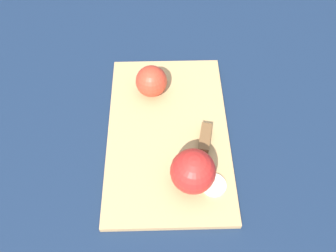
{
  "coord_description": "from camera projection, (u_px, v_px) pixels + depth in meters",
  "views": [
    {
      "loc": [
        0.39,
        -0.03,
        0.63
      ],
      "look_at": [
        0.0,
        0.0,
        0.04
      ],
      "focal_mm": 35.0,
      "sensor_mm": 36.0,
      "label": 1
    }
  ],
  "objects": [
    {
      "name": "ground_plane",
      "position": [
        168.0,
        134.0,
        0.75
      ],
      "size": [
        4.0,
        4.0,
        0.0
      ],
      "primitive_type": "plane",
      "color": "#14233D"
    },
    {
      "name": "cutting_board",
      "position": [
        168.0,
        133.0,
        0.74
      ],
      "size": [
        0.45,
        0.29,
        0.02
      ],
      "color": "tan",
      "rests_on": "ground_plane"
    },
    {
      "name": "apple_half_left",
      "position": [
        151.0,
        81.0,
        0.77
      ],
      "size": [
        0.07,
        0.07,
        0.07
      ],
      "rotation": [
        0.0,
        0.0,
        2.95
      ],
      "color": "red",
      "rests_on": "cutting_board"
    },
    {
      "name": "apple_half_right",
      "position": [
        193.0,
        171.0,
        0.63
      ],
      "size": [
        0.09,
        0.09,
        0.09
      ],
      "rotation": [
        0.0,
        0.0,
        2.49
      ],
      "color": "red",
      "rests_on": "cutting_board"
    },
    {
      "name": "knife",
      "position": [
        204.0,
        141.0,
        0.71
      ],
      "size": [
        0.15,
        0.06,
        0.02
      ],
      "rotation": [
        0.0,
        0.0,
        -0.27
      ],
      "color": "silver",
      "rests_on": "cutting_board"
    },
    {
      "name": "apple_slice",
      "position": [
        214.0,
        185.0,
        0.66
      ],
      "size": [
        0.05,
        0.05,
        0.01
      ],
      "color": "beige",
      "rests_on": "cutting_board"
    }
  ]
}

